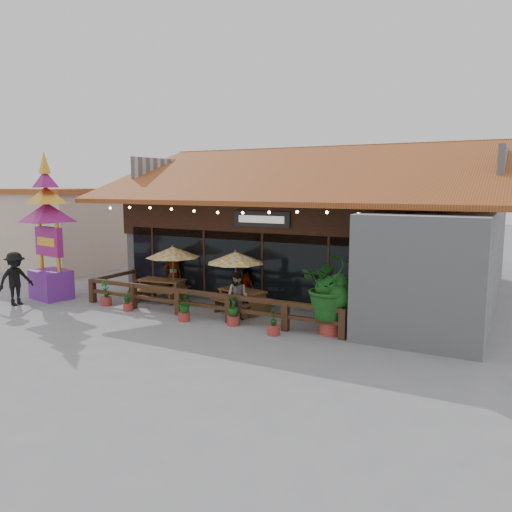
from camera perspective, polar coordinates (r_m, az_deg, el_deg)
The scene contains 19 objects.
ground at distance 16.44m, azimuth -0.70°, elevation -7.41°, with size 100.00×100.00×0.00m, color gray.
restaurant_building at distance 21.89m, azimuth 8.22°, elevation 2.26°, with size 15.50×14.73×6.09m.
patio_railing at distance 17.24m, azimuth -7.74°, elevation -4.64°, with size 10.00×2.60×0.92m.
neighbor_building at distance 30.20m, azimuth -20.66°, elevation 3.26°, with size 8.40×8.40×4.22m.
umbrella_left at distance 18.90m, azimuth -9.48°, elevation 0.42°, with size 2.06×2.06×2.19m.
umbrella_right at distance 17.30m, azimuth -2.35°, elevation -0.21°, with size 2.34×2.34×2.17m.
picnic_table_left at distance 19.47m, azimuth -10.68°, elevation -3.41°, with size 1.93×1.73×0.83m.
picnic_table_right at distance 17.35m, azimuth -1.56°, elevation -4.72°, with size 2.02×1.86×0.81m.
thai_sign_tower at distance 20.73m, azimuth -22.74°, elevation 4.21°, with size 2.67×2.67×6.09m.
tropical_plant at distance 14.81m, azimuth 8.61°, elevation -3.56°, with size 2.31×2.21×2.48m.
diner_a at distance 19.84m, azimuth -9.44°, elevation -2.12°, with size 0.67×0.44×1.83m, color #391E12.
diner_b at distance 16.39m, azimuth -2.13°, elevation -4.62°, with size 0.76×0.60×1.57m, color #391E12.
diner_c at distance 18.20m, azimuth -1.08°, elevation -3.58°, with size 0.83×0.35×1.42m, color #391E12.
pedestrian at distance 20.34m, azimuth -25.79°, elevation -2.36°, with size 1.28×0.73×1.98m, color black.
planter_a at distance 19.20m, azimuth -16.78°, elevation -4.24°, with size 0.40×0.40×0.97m.
planter_b at distance 18.18m, azimuth -14.44°, elevation -4.92°, with size 0.34×0.34×0.84m.
planter_c at distance 16.45m, azimuth -8.23°, elevation -5.65°, with size 0.73×0.72×0.91m.
planter_d at distance 15.82m, azimuth -2.63°, elevation -6.33°, with size 0.47×0.47×0.94m.
planter_e at distance 14.83m, azimuth 2.01°, elevation -7.63°, with size 0.36×0.36×0.89m.
Camera 1 is at (7.60, -13.90, 4.37)m, focal length 35.00 mm.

